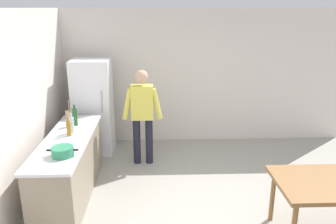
{
  "coord_description": "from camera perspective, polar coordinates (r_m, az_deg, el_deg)",
  "views": [
    {
      "loc": [
        -0.7,
        -3.78,
        2.71
      ],
      "look_at": [
        -0.52,
        1.43,
        1.09
      ],
      "focal_mm": 36.14,
      "sensor_mm": 36.0,
      "label": 1
    }
  ],
  "objects": [
    {
      "name": "refrigerator",
      "position": [
        6.55,
        -12.48,
        0.81
      ],
      "size": [
        0.7,
        0.67,
        1.8
      ],
      "color": "white",
      "rests_on": "ground_plane"
    },
    {
      "name": "wall_back",
      "position": [
        6.95,
        3.83,
        5.94
      ],
      "size": [
        6.4,
        0.12,
        2.7
      ],
      "primitive_type": "cube",
      "color": "silver",
      "rests_on": "ground_plane"
    },
    {
      "name": "wall_left",
      "position": [
        4.62,
        -26.22,
        -1.7
      ],
      "size": [
        0.12,
        5.6,
        2.7
      ],
      "primitive_type": "cube",
      "color": "silver",
      "rests_on": "ground_plane"
    },
    {
      "name": "utensil_jar",
      "position": [
        5.95,
        -16.41,
        -0.38
      ],
      "size": [
        0.11,
        0.11,
        0.32
      ],
      "color": "tan",
      "rests_on": "kitchen_counter"
    },
    {
      "name": "bottle_water_clear",
      "position": [
        5.26,
        -15.91,
        -2.08
      ],
      "size": [
        0.07,
        0.07,
        0.3
      ],
      "color": "silver",
      "rests_on": "kitchen_counter"
    },
    {
      "name": "person",
      "position": [
        5.89,
        -4.35,
        0.13
      ],
      "size": [
        0.7,
        0.22,
        1.7
      ],
      "color": "#1E1E2D",
      "rests_on": "ground_plane"
    },
    {
      "name": "bottle_oil_amber",
      "position": [
        5.15,
        -16.4,
        -2.65
      ],
      "size": [
        0.06,
        0.06,
        0.28
      ],
      "color": "#996619",
      "rests_on": "kitchen_counter"
    },
    {
      "name": "bottle_wine_green",
      "position": [
        5.58,
        -15.42,
        -0.74
      ],
      "size": [
        0.08,
        0.08,
        0.34
      ],
      "color": "#1E5123",
      "rests_on": "kitchen_counter"
    },
    {
      "name": "kitchen_counter",
      "position": [
        5.27,
        -16.28,
        -8.85
      ],
      "size": [
        0.64,
        2.2,
        0.9
      ],
      "color": "gray",
      "rests_on": "ground_plane"
    },
    {
      "name": "cooking_pot",
      "position": [
        4.51,
        -17.36,
        -6.38
      ],
      "size": [
        0.4,
        0.28,
        0.12
      ],
      "color": "#2D845B",
      "rests_on": "kitchen_counter"
    },
    {
      "name": "dining_table",
      "position": [
        4.55,
        26.32,
        -11.27
      ],
      "size": [
        1.4,
        0.9,
        0.75
      ],
      "color": "olive",
      "rests_on": "ground_plane"
    },
    {
      "name": "ground_plane",
      "position": [
        4.7,
        7.29,
        -18.06
      ],
      "size": [
        14.0,
        14.0,
        0.0
      ],
      "primitive_type": "plane",
      "color": "#9E998E"
    }
  ]
}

